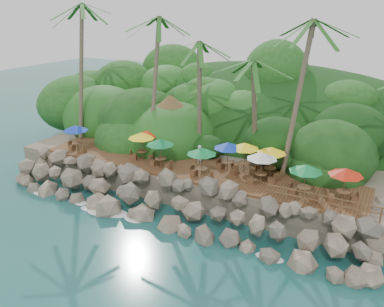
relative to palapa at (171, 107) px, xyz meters
The scene contains 12 objects.
ground 11.95m from the palapa, 67.17° to the right, with size 140.00×140.00×0.00m, color #19514F.
land_base 8.91m from the palapa, 57.47° to the left, with size 32.00×25.20×2.10m, color gray.
jungle_hill 15.56m from the palapa, 73.68° to the left, with size 44.80×28.00×15.40m, color #143811.
seawall 9.82m from the palapa, 62.02° to the right, with size 29.00×4.00×2.30m, color gray, non-canonical shape.
terrace 6.53m from the palapa, 41.88° to the right, with size 26.00×5.00×0.20m, color brown.
jungle_foliage 8.87m from the palapa, 52.88° to the left, with size 44.00×16.00×12.00m, color #143811, non-canonical shape.
foam_line 11.70m from the palapa, 66.52° to the right, with size 25.20×0.80×0.06m.
palms 8.33m from the palapa, 11.07° to the right, with size 33.36×7.13×13.20m.
palapa is the anchor object (origin of this frame).
dining_clusters 6.74m from the palapa, 36.58° to the right, with size 23.75×5.29×2.34m.
railing 16.32m from the palapa, 21.89° to the right, with size 8.30×0.10×1.00m.
waiter 5.87m from the palapa, 33.62° to the right, with size 0.58×0.38×1.58m, color white.
Camera 1 is at (13.40, -19.04, 14.04)m, focal length 36.81 mm.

